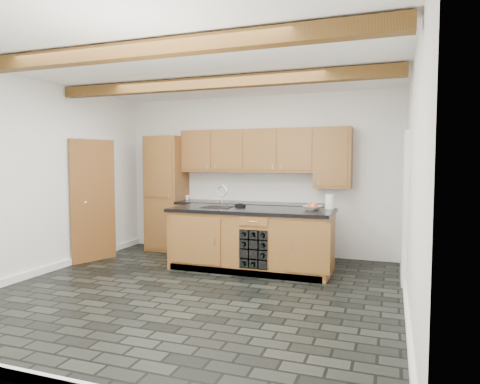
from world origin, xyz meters
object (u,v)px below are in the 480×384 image
(island, at_px, (251,239))
(paper_towel, at_px, (330,202))
(kitchen_scale, at_px, (240,205))
(fruit_bowl, at_px, (312,208))

(island, distance_m, paper_towel, 1.30)
(paper_towel, bearing_deg, kitchen_scale, -173.75)
(fruit_bowl, bearing_deg, paper_towel, 47.40)
(paper_towel, bearing_deg, island, -161.79)
(kitchen_scale, bearing_deg, paper_towel, 25.02)
(kitchen_scale, xyz_separation_m, paper_towel, (1.37, 0.15, 0.08))
(island, distance_m, fruit_bowl, 1.03)
(paper_towel, bearing_deg, fruit_bowl, -132.60)
(kitchen_scale, height_order, paper_towel, paper_towel)
(island, bearing_deg, kitchen_scale, 139.90)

